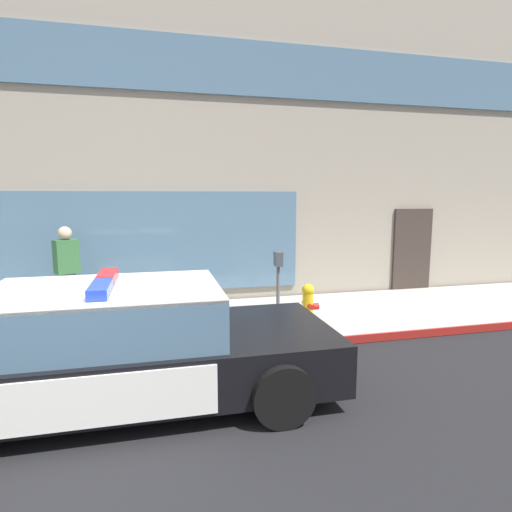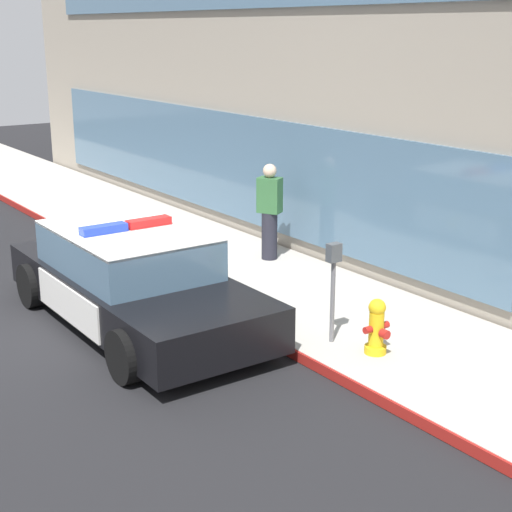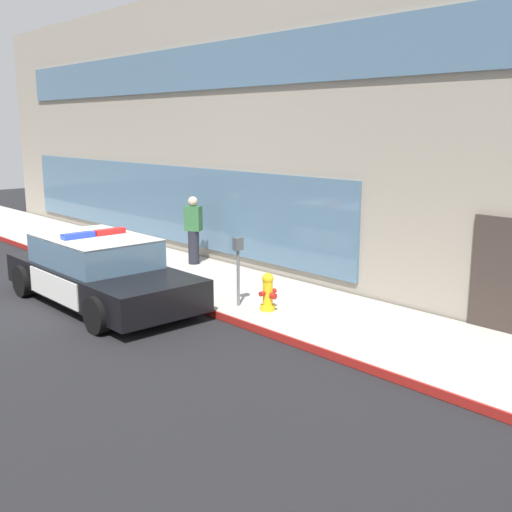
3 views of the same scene
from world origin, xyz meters
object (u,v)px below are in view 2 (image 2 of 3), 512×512
at_px(parking_meter, 333,274).
at_px(fire_hydrant, 377,327).
at_px(pedestrian_on_sidewalk, 270,212).
at_px(police_cruiser, 133,279).

bearing_deg(parking_meter, fire_hydrant, 18.35).
height_order(fire_hydrant, parking_meter, parking_meter).
xyz_separation_m(pedestrian_on_sidewalk, parking_meter, (3.56, -1.60, 0.07)).
relative_size(police_cruiser, parking_meter, 3.69).
bearing_deg(pedestrian_on_sidewalk, parking_meter, 35.98).
xyz_separation_m(fire_hydrant, parking_meter, (-0.62, -0.21, 0.58)).
bearing_deg(pedestrian_on_sidewalk, fire_hydrant, 41.71).
bearing_deg(fire_hydrant, pedestrian_on_sidewalk, 161.60).
xyz_separation_m(police_cruiser, parking_meter, (2.42, 1.65, 0.40)).
xyz_separation_m(police_cruiser, pedestrian_on_sidewalk, (-1.14, 3.25, 0.33)).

